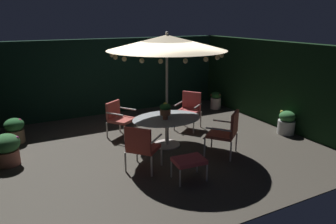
{
  "coord_description": "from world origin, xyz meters",
  "views": [
    {
      "loc": [
        -3.08,
        -6.54,
        3.0
      ],
      "look_at": [
        0.19,
        -0.21,
        0.86
      ],
      "focal_mm": 33.7,
      "sensor_mm": 36.0,
      "label": 1
    }
  ],
  "objects_px": {
    "patio_chair_east": "(189,108)",
    "ottoman_footrest": "(189,161)",
    "potted_plant_back_center": "(216,100)",
    "potted_plant_left_near": "(6,149)",
    "potted_plant_front_corner": "(15,130)",
    "centerpiece_planter": "(165,109)",
    "patio_dining_table": "(167,123)",
    "patio_umbrella": "(167,43)",
    "patio_chair_southeast": "(119,116)",
    "patio_chair_north": "(141,145)",
    "patio_chair_northeast": "(226,131)",
    "potted_plant_right_far": "(286,122)"
  },
  "relations": [
    {
      "from": "patio_umbrella",
      "to": "potted_plant_front_corner",
      "type": "distance_m",
      "value": 4.35
    },
    {
      "from": "patio_chair_northeast",
      "to": "potted_plant_left_near",
      "type": "distance_m",
      "value": 4.73
    },
    {
      "from": "patio_dining_table",
      "to": "patio_chair_north",
      "type": "bearing_deg",
      "value": -137.97
    },
    {
      "from": "potted_plant_front_corner",
      "to": "potted_plant_left_near",
      "type": "xyz_separation_m",
      "value": [
        -0.21,
        -1.31,
        0.04
      ]
    },
    {
      "from": "patio_chair_north",
      "to": "potted_plant_left_near",
      "type": "bearing_deg",
      "value": 147.13
    },
    {
      "from": "potted_plant_back_center",
      "to": "potted_plant_front_corner",
      "type": "relative_size",
      "value": 0.94
    },
    {
      "from": "patio_chair_east",
      "to": "ottoman_footrest",
      "type": "xyz_separation_m",
      "value": [
        -1.55,
        -2.58,
        -0.21
      ]
    },
    {
      "from": "patio_umbrella",
      "to": "potted_plant_right_far",
      "type": "xyz_separation_m",
      "value": [
        3.21,
        -0.75,
        -2.15
      ]
    },
    {
      "from": "patio_umbrella",
      "to": "patio_chair_northeast",
      "type": "height_order",
      "value": "patio_umbrella"
    },
    {
      "from": "patio_chair_east",
      "to": "patio_chair_southeast",
      "type": "height_order",
      "value": "patio_chair_east"
    },
    {
      "from": "potted_plant_back_center",
      "to": "patio_chair_east",
      "type": "bearing_deg",
      "value": -145.18
    },
    {
      "from": "ottoman_footrest",
      "to": "potted_plant_left_near",
      "type": "distance_m",
      "value": 3.85
    },
    {
      "from": "potted_plant_front_corner",
      "to": "patio_chair_northeast",
      "type": "bearing_deg",
      "value": -35.82
    },
    {
      "from": "patio_umbrella",
      "to": "potted_plant_left_near",
      "type": "distance_m",
      "value": 4.11
    },
    {
      "from": "patio_chair_northeast",
      "to": "patio_chair_east",
      "type": "xyz_separation_m",
      "value": [
        0.23,
        1.99,
        0.0
      ]
    },
    {
      "from": "patio_chair_east",
      "to": "potted_plant_front_corner",
      "type": "xyz_separation_m",
      "value": [
        -4.42,
        1.04,
        -0.26
      ]
    },
    {
      "from": "centerpiece_planter",
      "to": "patio_umbrella",
      "type": "bearing_deg",
      "value": 45.94
    },
    {
      "from": "potted_plant_right_far",
      "to": "potted_plant_front_corner",
      "type": "height_order",
      "value": "potted_plant_right_far"
    },
    {
      "from": "patio_chair_northeast",
      "to": "potted_plant_front_corner",
      "type": "height_order",
      "value": "patio_chair_northeast"
    },
    {
      "from": "patio_chair_northeast",
      "to": "ottoman_footrest",
      "type": "xyz_separation_m",
      "value": [
        -1.32,
        -0.59,
        -0.21
      ]
    },
    {
      "from": "patio_umbrella",
      "to": "potted_plant_front_corner",
      "type": "relative_size",
      "value": 4.35
    },
    {
      "from": "centerpiece_planter",
      "to": "potted_plant_back_center",
      "type": "bearing_deg",
      "value": 36.02
    },
    {
      "from": "patio_dining_table",
      "to": "ottoman_footrest",
      "type": "relative_size",
      "value": 2.71
    },
    {
      "from": "patio_dining_table",
      "to": "patio_chair_east",
      "type": "xyz_separation_m",
      "value": [
        1.15,
        0.87,
        0.02
      ]
    },
    {
      "from": "patio_dining_table",
      "to": "potted_plant_right_far",
      "type": "xyz_separation_m",
      "value": [
        3.21,
        -0.75,
        -0.26
      ]
    },
    {
      "from": "patio_chair_north",
      "to": "patio_chair_east",
      "type": "xyz_separation_m",
      "value": [
        2.22,
        1.83,
        0.03
      ]
    },
    {
      "from": "centerpiece_planter",
      "to": "patio_chair_northeast",
      "type": "xyz_separation_m",
      "value": [
        1.01,
        -1.03,
        -0.36
      ]
    },
    {
      "from": "centerpiece_planter",
      "to": "patio_chair_east",
      "type": "bearing_deg",
      "value": 37.72
    },
    {
      "from": "patio_chair_northeast",
      "to": "ottoman_footrest",
      "type": "relative_size",
      "value": 1.64
    },
    {
      "from": "centerpiece_planter",
      "to": "ottoman_footrest",
      "type": "relative_size",
      "value": 0.66
    },
    {
      "from": "patio_dining_table",
      "to": "centerpiece_planter",
      "type": "distance_m",
      "value": 0.4
    },
    {
      "from": "patio_chair_southeast",
      "to": "ottoman_footrest",
      "type": "xyz_separation_m",
      "value": [
        0.42,
        -2.88,
        -0.15
      ]
    },
    {
      "from": "patio_dining_table",
      "to": "patio_chair_east",
      "type": "relative_size",
      "value": 1.69
    },
    {
      "from": "patio_chair_east",
      "to": "potted_plant_right_far",
      "type": "height_order",
      "value": "patio_chair_east"
    },
    {
      "from": "patio_chair_northeast",
      "to": "patio_chair_east",
      "type": "height_order",
      "value": "patio_chair_northeast"
    },
    {
      "from": "ottoman_footrest",
      "to": "potted_plant_right_far",
      "type": "height_order",
      "value": "potted_plant_right_far"
    },
    {
      "from": "patio_umbrella",
      "to": "patio_chair_southeast",
      "type": "xyz_separation_m",
      "value": [
        -0.82,
        1.17,
        -1.93
      ]
    },
    {
      "from": "centerpiece_planter",
      "to": "patio_chair_north",
      "type": "height_order",
      "value": "centerpiece_planter"
    },
    {
      "from": "patio_chair_east",
      "to": "ottoman_footrest",
      "type": "height_order",
      "value": "patio_chair_east"
    },
    {
      "from": "patio_dining_table",
      "to": "potted_plant_left_near",
      "type": "xyz_separation_m",
      "value": [
        -3.48,
        0.6,
        -0.2
      ]
    },
    {
      "from": "patio_chair_north",
      "to": "potted_plant_left_near",
      "type": "distance_m",
      "value": 2.88
    },
    {
      "from": "patio_chair_east",
      "to": "potted_plant_back_center",
      "type": "distance_m",
      "value": 2.24
    },
    {
      "from": "centerpiece_planter",
      "to": "potted_plant_front_corner",
      "type": "relative_size",
      "value": 0.66
    },
    {
      "from": "patio_chair_east",
      "to": "potted_plant_back_center",
      "type": "bearing_deg",
      "value": 34.82
    },
    {
      "from": "patio_chair_north",
      "to": "ottoman_footrest",
      "type": "height_order",
      "value": "patio_chair_north"
    },
    {
      "from": "potted_plant_front_corner",
      "to": "potted_plant_left_near",
      "type": "relative_size",
      "value": 0.92
    },
    {
      "from": "patio_umbrella",
      "to": "patio_chair_east",
      "type": "bearing_deg",
      "value": 36.99
    },
    {
      "from": "ottoman_footrest",
      "to": "potted_plant_right_far",
      "type": "distance_m",
      "value": 3.74
    },
    {
      "from": "potted_plant_right_far",
      "to": "potted_plant_left_near",
      "type": "relative_size",
      "value": 0.92
    },
    {
      "from": "patio_chair_north",
      "to": "potted_plant_left_near",
      "type": "height_order",
      "value": "patio_chair_north"
    }
  ]
}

